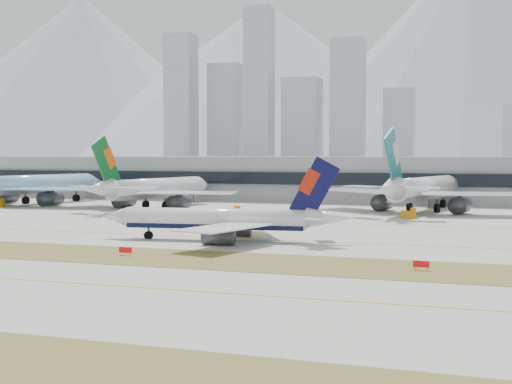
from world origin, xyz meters
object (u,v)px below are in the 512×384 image
(taxiing_airliner, at_px, (224,220))
(widebody_korean, at_px, (31,186))
(widebody_cathay, at_px, (422,190))
(terminal, at_px, (343,178))
(widebody_eva, at_px, (153,189))

(taxiing_airliner, xyz_separation_m, widebody_korean, (-91.89, 69.00, 2.11))
(taxiing_airliner, bearing_deg, widebody_korean, -43.81)
(widebody_cathay, bearing_deg, widebody_korean, 107.09)
(widebody_cathay, bearing_deg, terminal, 47.07)
(widebody_korean, height_order, widebody_cathay, widebody_cathay)
(widebody_eva, relative_size, widebody_cathay, 0.93)
(widebody_korean, distance_m, widebody_eva, 44.46)
(widebody_cathay, bearing_deg, widebody_eva, 111.84)
(taxiing_airliner, relative_size, widebody_cathay, 0.75)
(taxiing_airliner, relative_size, widebody_eva, 0.80)
(terminal, bearing_deg, widebody_korean, -148.14)
(widebody_korean, bearing_deg, taxiing_airliner, -112.80)
(taxiing_airliner, bearing_deg, widebody_eva, -61.15)
(widebody_korean, distance_m, widebody_cathay, 120.08)
(widebody_cathay, xyz_separation_m, terminal, (-31.33, 45.97, 1.46))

